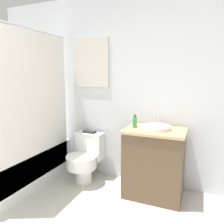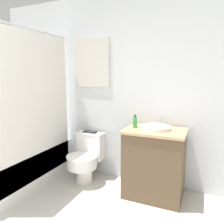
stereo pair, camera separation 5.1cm
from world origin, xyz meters
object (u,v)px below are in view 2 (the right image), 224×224
object	(u,v)px
book_on_tank	(90,132)
soap_bottle	(135,122)
sink	(156,127)
toilet	(86,157)

from	to	relation	value
book_on_tank	soap_bottle	bearing A→B (deg)	-11.85
soap_bottle	book_on_tank	distance (m)	0.75
book_on_tank	sink	bearing A→B (deg)	-7.33
soap_bottle	book_on_tank	size ratio (longest dim) A/B	0.90
soap_bottle	book_on_tank	world-z (taller)	soap_bottle
sink	soap_bottle	xyz separation A→B (m)	(-0.25, -0.02, 0.05)
sink	book_on_tank	distance (m)	0.97
toilet	sink	xyz separation A→B (m)	(0.95, 0.02, 0.51)
toilet	sink	world-z (taller)	sink
soap_bottle	sink	bearing A→B (deg)	5.64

